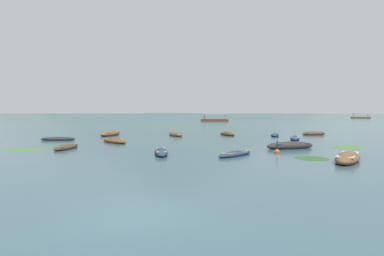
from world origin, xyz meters
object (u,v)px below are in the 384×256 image
object	(u,v)px
rowboat_7	(275,135)
rowboat_2	(114,141)
rowboat_3	(58,139)
rowboat_13	(161,152)
rowboat_5	(175,134)
rowboat_11	(290,146)
rowboat_8	(295,138)
rowboat_0	(235,154)
rowboat_9	(348,158)
rowboat_12	(314,134)
rowboat_10	(227,134)
mooring_buoy	(277,152)
rowboat_4	(66,147)
ferry_0	(215,120)
rowboat_6	(110,134)
ferry_1	(361,118)

from	to	relation	value
rowboat_7	rowboat_2	bearing A→B (deg)	-150.31
rowboat_2	rowboat_3	distance (m)	6.67
rowboat_2	rowboat_13	distance (m)	9.56
rowboat_5	rowboat_11	bearing A→B (deg)	-49.38
rowboat_8	rowboat_0	bearing A→B (deg)	-118.25
rowboat_9	rowboat_13	world-z (taller)	rowboat_9
rowboat_0	rowboat_12	size ratio (longest dim) A/B	0.98
rowboat_2	rowboat_10	distance (m)	14.79
rowboat_3	mooring_buoy	world-z (taller)	mooring_buoy
rowboat_0	rowboat_8	xyz separation A→B (m)	(6.65, 12.39, 0.04)
rowboat_7	rowboat_13	size ratio (longest dim) A/B	0.91
rowboat_4	rowboat_10	size ratio (longest dim) A/B	0.88
rowboat_12	mooring_buoy	world-z (taller)	mooring_buoy
ferry_0	rowboat_11	bearing A→B (deg)	-84.85
rowboat_4	rowboat_9	world-z (taller)	rowboat_9
rowboat_2	rowboat_12	bearing A→B (deg)	28.71
rowboat_8	rowboat_12	bearing A→B (deg)	60.93
rowboat_9	rowboat_12	size ratio (longest dim) A/B	1.36
rowboat_0	mooring_buoy	size ratio (longest dim) A/B	3.17
rowboat_6	rowboat_11	size ratio (longest dim) A/B	1.11
rowboat_12	ferry_1	distance (m)	125.67
rowboat_0	rowboat_10	bearing A→B (deg)	89.89
rowboat_9	rowboat_3	bearing A→B (deg)	153.36
rowboat_0	rowboat_8	size ratio (longest dim) A/B	0.86
rowboat_3	rowboat_12	distance (m)	29.13
rowboat_2	rowboat_4	size ratio (longest dim) A/B	1.11
rowboat_9	ferry_1	world-z (taller)	ferry_1
rowboat_9	mooring_buoy	xyz separation A→B (m)	(-3.30, 3.34, -0.11)
rowboat_12	rowboat_13	size ratio (longest dim) A/B	0.92
rowboat_7	ferry_0	xyz separation A→B (m)	(-7.61, 59.94, 0.31)
rowboat_11	rowboat_13	bearing A→B (deg)	-155.44
rowboat_7	ferry_0	world-z (taller)	ferry_0
rowboat_5	rowboat_6	size ratio (longest dim) A/B	0.87
rowboat_12	rowboat_0	bearing A→B (deg)	-118.55
rowboat_0	rowboat_6	world-z (taller)	rowboat_6
rowboat_5	mooring_buoy	size ratio (longest dim) A/B	4.12
rowboat_8	rowboat_10	world-z (taller)	same
rowboat_10	rowboat_13	size ratio (longest dim) A/B	1.04
rowboat_9	rowboat_13	size ratio (longest dim) A/B	1.25
ferry_0	rowboat_10	bearing A→B (deg)	-87.90
rowboat_5	rowboat_9	xyz separation A→B (m)	(12.29, -18.45, 0.02)
rowboat_0	rowboat_9	distance (m)	6.44
rowboat_6	mooring_buoy	world-z (taller)	mooring_buoy
rowboat_5	rowboat_13	world-z (taller)	rowboat_5
rowboat_9	mooring_buoy	bearing A→B (deg)	134.59
rowboat_2	mooring_buoy	size ratio (longest dim) A/B	3.56
rowboat_2	ferry_1	xyz separation A→B (m)	(75.84, 124.68, 0.30)
rowboat_3	rowboat_5	distance (m)	12.81
rowboat_13	ferry_1	xyz separation A→B (m)	(70.12, 132.34, 0.29)
rowboat_4	rowboat_6	world-z (taller)	rowboat_6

